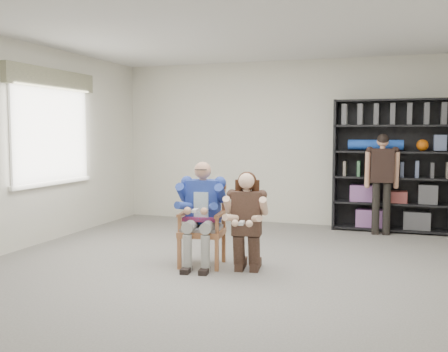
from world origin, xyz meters
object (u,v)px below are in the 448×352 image
(seated_man, at_px, (202,214))
(standing_man, at_px, (382,184))
(bookshelf, at_px, (391,166))
(kneeling_woman, at_px, (246,222))
(armchair, at_px, (202,226))

(seated_man, relative_size, standing_man, 0.80)
(seated_man, relative_size, bookshelf, 0.59)
(bookshelf, xyz_separation_m, standing_man, (-0.13, -0.33, -0.27))
(seated_man, height_order, kneeling_woman, seated_man)
(kneeling_woman, height_order, standing_man, standing_man)
(armchair, height_order, seated_man, seated_man)
(kneeling_woman, height_order, bookshelf, bookshelf)
(kneeling_woman, distance_m, bookshelf, 3.47)
(armchair, bearing_deg, bookshelf, 47.32)
(kneeling_woman, relative_size, bookshelf, 0.54)
(seated_man, height_order, standing_man, standing_man)
(bookshelf, height_order, standing_man, bookshelf)
(armchair, relative_size, seated_man, 0.77)
(seated_man, xyz_separation_m, kneeling_woman, (0.58, -0.12, -0.05))
(armchair, height_order, standing_man, standing_man)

